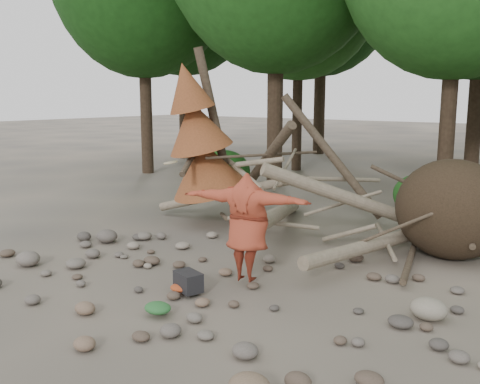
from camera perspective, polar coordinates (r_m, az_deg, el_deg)
The scene contains 12 objects.
ground at distance 8.96m, azimuth -3.33°, elevation -10.56°, with size 120.00×120.00×0.00m, color #514C44.
deadfall_pile at distance 11.37m, azimuth 18.77°, elevation -1.63°, with size 8.55×5.24×3.30m.
dead_conifer at distance 13.02m, azimuth -4.26°, elevation 5.49°, with size 2.06×2.16×4.35m.
bush_left at distance 17.61m, azimuth -1.81°, elevation 2.19°, with size 1.80×1.80×1.44m, color #164512.
bush_mid at distance 15.14m, azimuth 18.61°, elevation -0.28°, with size 1.40×1.40×1.12m, color #1F5719.
frisbee_thrower at distance 8.99m, azimuth 0.75°, elevation -3.76°, with size 3.50×1.12×1.86m.
backpack at distance 8.83m, azimuth -5.54°, elevation -9.83°, with size 0.47×0.31×0.31m, color black.
cloth_green at distance 8.08m, azimuth -8.76°, elevation -12.45°, with size 0.42×0.35×0.16m, color #27622C.
cloth_orange at distance 8.87m, azimuth -6.44°, elevation -10.42°, with size 0.33×0.27×0.12m, color #A73F1C.
boulder_front_left at distance 10.95m, azimuth -21.68°, elevation -6.62°, with size 0.48×0.43×0.29m, color #6E655B.
boulder_mid_right at distance 8.32m, azimuth 19.47°, elevation -11.66°, with size 0.53×0.48×0.32m, color gray.
boulder_mid_left at distance 12.11m, azimuth -14.02°, elevation -4.59°, with size 0.49×0.44×0.29m, color #5B544D.
Camera 1 is at (5.45, -6.37, 3.18)m, focal length 40.00 mm.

